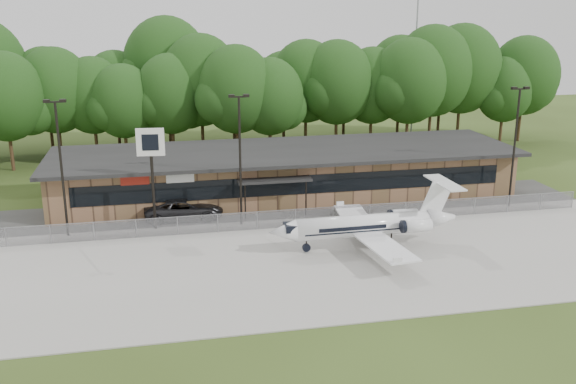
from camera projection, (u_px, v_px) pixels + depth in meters
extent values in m
plane|color=#314317|center=(371.00, 314.00, 35.75)|extent=(160.00, 160.00, 0.00)
cube|color=#9E9B93|center=(332.00, 260.00, 43.26)|extent=(64.00, 18.00, 0.08)
cube|color=#383835|center=(296.00, 209.00, 54.07)|extent=(50.00, 9.00, 0.06)
cube|color=#8A6145|center=(285.00, 174.00, 57.75)|extent=(40.00, 10.00, 4.00)
cube|color=black|center=(297.00, 185.00, 52.95)|extent=(36.00, 0.08, 1.60)
cube|color=black|center=(286.00, 151.00, 56.68)|extent=(41.00, 11.50, 0.30)
cube|color=black|center=(274.00, 180.00, 51.82)|extent=(6.00, 1.60, 0.20)
cube|color=#A62114|center=(135.00, 181.00, 50.07)|extent=(2.20, 0.06, 0.70)
cube|color=silver|center=(180.00, 178.00, 50.75)|extent=(2.20, 0.06, 0.70)
cube|color=gray|center=(308.00, 218.00, 49.64)|extent=(46.00, 0.03, 1.50)
cube|color=gray|center=(308.00, 208.00, 49.43)|extent=(46.00, 0.04, 0.04)
cylinder|color=gray|center=(416.00, 39.00, 81.70)|extent=(0.20, 0.20, 25.00)
cylinder|color=black|center=(62.00, 172.00, 46.34)|extent=(0.18, 0.18, 10.00)
cube|color=black|center=(55.00, 102.00, 44.93)|extent=(1.20, 0.12, 0.12)
cube|color=black|center=(46.00, 101.00, 44.80)|extent=(0.45, 0.30, 0.22)
cube|color=black|center=(63.00, 101.00, 45.01)|extent=(0.45, 0.30, 0.22)
cylinder|color=black|center=(240.00, 163.00, 48.89)|extent=(0.18, 0.18, 10.00)
cube|color=black|center=(239.00, 97.00, 47.48)|extent=(1.20, 0.12, 0.12)
cube|color=black|center=(231.00, 96.00, 47.35)|extent=(0.45, 0.30, 0.22)
cube|color=black|center=(246.00, 96.00, 47.56)|extent=(0.45, 0.30, 0.22)
cylinder|color=black|center=(514.00, 150.00, 53.40)|extent=(0.18, 0.18, 10.00)
cube|color=black|center=(520.00, 89.00, 51.99)|extent=(1.20, 0.12, 0.12)
cube|color=black|center=(514.00, 88.00, 51.86)|extent=(0.45, 0.30, 0.22)
cube|color=black|center=(526.00, 88.00, 52.08)|extent=(0.45, 0.30, 0.22)
cylinder|color=white|center=(363.00, 227.00, 44.92)|extent=(9.70, 1.69, 1.55)
cone|color=white|center=(282.00, 233.00, 43.70)|extent=(1.96, 1.58, 1.55)
cone|color=white|center=(441.00, 219.00, 46.12)|extent=(2.15, 1.58, 1.55)
cube|color=white|center=(385.00, 248.00, 42.15)|extent=(2.22, 5.84, 0.12)
cube|color=white|center=(355.00, 218.00, 48.14)|extent=(2.22, 5.84, 0.12)
cylinder|color=white|center=(416.00, 227.00, 44.48)|extent=(2.14, 0.90, 0.87)
cylinder|color=white|center=(403.00, 216.00, 46.75)|extent=(2.14, 0.90, 0.87)
cube|color=white|center=(436.00, 201.00, 45.63)|extent=(2.38, 0.17, 2.91)
cube|color=white|center=(444.00, 184.00, 45.41)|extent=(1.33, 4.47, 0.10)
cube|color=black|center=(291.00, 228.00, 43.77)|extent=(0.99, 1.18, 0.48)
cube|color=black|center=(385.00, 242.00, 45.65)|extent=(0.81, 2.33, 0.68)
cylinder|color=black|center=(306.00, 249.00, 44.43)|extent=(0.59, 0.59, 0.21)
imported|color=#2B2A2D|center=(184.00, 209.00, 51.36)|extent=(6.30, 2.98, 1.74)
cylinder|color=black|center=(153.00, 182.00, 48.22)|extent=(0.25, 0.25, 7.50)
cube|color=silver|center=(150.00, 142.00, 47.36)|extent=(2.08, 0.44, 2.06)
cube|color=black|center=(150.00, 142.00, 47.24)|extent=(1.22, 0.16, 1.22)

